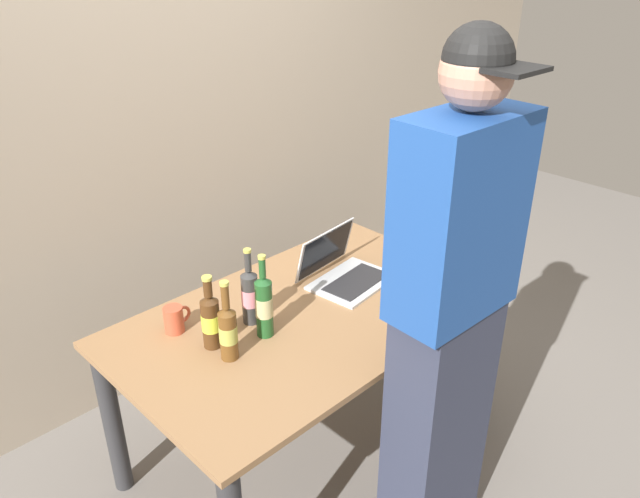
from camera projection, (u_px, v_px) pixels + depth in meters
name	position (u px, v px, depth m)	size (l,w,h in m)	color
ground_plane	(308.00, 448.00, 2.72)	(8.00, 8.00, 0.00)	slate
desk	(307.00, 338.00, 2.45)	(1.47, 0.89, 0.71)	olive
laptop	(343.00, 270.00, 2.60)	(0.37, 0.33, 0.21)	#B7BABC
beer_bottle_amber	(265.00, 305.00, 2.20)	(0.06, 0.06, 0.33)	#1E5123
beer_bottle_green	(228.00, 331.00, 2.09)	(0.06, 0.06, 0.30)	brown
beer_bottle_dark	(250.00, 295.00, 2.29)	(0.06, 0.06, 0.31)	#333333
beer_bottle_brown	(211.00, 319.00, 2.15)	(0.07, 0.07, 0.28)	#472B14
person_figure	(448.00, 322.00, 1.94)	(0.42, 0.28, 1.83)	#2D3347
coffee_mug	(175.00, 319.00, 2.26)	(0.11, 0.07, 0.10)	#BF4C33
back_wall	(158.00, 116.00, 2.73)	(6.00, 0.10, 2.60)	tan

